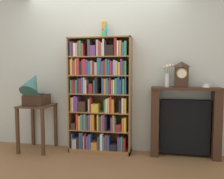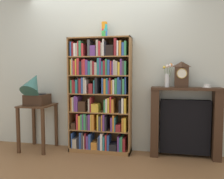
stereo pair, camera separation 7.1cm
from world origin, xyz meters
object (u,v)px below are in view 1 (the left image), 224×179
at_px(teacup_with_saucer, 206,86).
at_px(side_table_left, 37,117).
at_px(fireplace_mantel, 185,123).
at_px(flower_vase, 168,76).
at_px(cup_stack, 104,30).
at_px(mantel_clock, 181,74).
at_px(bookshelf, 99,97).
at_px(gramophone, 34,90).

bearing_deg(teacup_with_saucer, side_table_left, -177.20).
bearing_deg(fireplace_mantel, side_table_left, -176.34).
relative_size(fireplace_mantel, flower_vase, 3.02).
height_order(cup_stack, fireplace_mantel, cup_stack).
bearing_deg(flower_vase, mantel_clock, -1.66).
bearing_deg(side_table_left, flower_vase, 3.62).
bearing_deg(teacup_with_saucer, flower_vase, 179.68).
bearing_deg(fireplace_mantel, bookshelf, -178.10).
relative_size(side_table_left, fireplace_mantel, 0.71).
distance_m(gramophone, teacup_with_saucer, 2.64).
bearing_deg(bookshelf, gramophone, -170.15).
bearing_deg(mantel_clock, fireplace_mantel, 19.62).
xyz_separation_m(side_table_left, mantel_clock, (2.27, 0.13, 0.70)).
height_order(side_table_left, mantel_clock, mantel_clock).
distance_m(bookshelf, flower_vase, 1.10).
distance_m(flower_vase, teacup_with_saucer, 0.57).
relative_size(bookshelf, mantel_clock, 4.80).
distance_m(side_table_left, teacup_with_saucer, 2.68).
distance_m(bookshelf, teacup_with_saucer, 1.61).
height_order(mantel_clock, teacup_with_saucer, mantel_clock).
xyz_separation_m(side_table_left, fireplace_mantel, (2.34, 0.15, -0.03)).
relative_size(cup_stack, fireplace_mantel, 0.23).
bearing_deg(cup_stack, mantel_clock, -1.12).
bearing_deg(gramophone, fireplace_mantel, 5.41).
bearing_deg(teacup_with_saucer, mantel_clock, -179.57).
bearing_deg(gramophone, bookshelf, 9.85).
xyz_separation_m(fireplace_mantel, teacup_with_saucer, (0.29, -0.02, 0.56)).
bearing_deg(gramophone, cup_stack, 11.35).
distance_m(bookshelf, cup_stack, 1.05).
xyz_separation_m(mantel_clock, flower_vase, (-0.20, 0.01, -0.02)).
relative_size(cup_stack, gramophone, 0.42).
height_order(bookshelf, flower_vase, bookshelf).
relative_size(gramophone, mantel_clock, 1.55).
bearing_deg(bookshelf, side_table_left, -174.09).
xyz_separation_m(bookshelf, side_table_left, (-1.03, -0.11, -0.34)).
relative_size(side_table_left, teacup_with_saucer, 5.97).
xyz_separation_m(fireplace_mantel, mantel_clock, (-0.07, -0.02, 0.73)).
relative_size(bookshelf, flower_vase, 5.18).
xyz_separation_m(gramophone, flower_vase, (2.08, 0.20, 0.23)).
bearing_deg(side_table_left, teacup_with_saucer, 2.80).
bearing_deg(side_table_left, gramophone, -90.00).
xyz_separation_m(cup_stack, side_table_left, (-1.10, -0.15, -1.39)).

